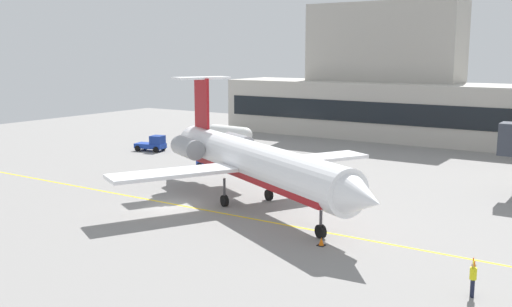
{
  "coord_description": "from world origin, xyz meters",
  "views": [
    {
      "loc": [
        30.06,
        -33.59,
        11.89
      ],
      "look_at": [
        1.62,
        9.5,
        3.0
      ],
      "focal_mm": 41.17,
      "sensor_mm": 36.0,
      "label": 1
    }
  ],
  "objects_px": {
    "regional_jet": "(251,161)",
    "marshaller": "(473,278)",
    "pushback_tractor": "(153,144)",
    "baggage_tug": "(211,161)",
    "fuel_tank": "(230,133)"
  },
  "relations": [
    {
      "from": "regional_jet",
      "to": "pushback_tractor",
      "type": "distance_m",
      "value": 28.71
    },
    {
      "from": "fuel_tank",
      "to": "marshaller",
      "type": "relative_size",
      "value": 3.87
    },
    {
      "from": "regional_jet",
      "to": "fuel_tank",
      "type": "distance_m",
      "value": 33.32
    },
    {
      "from": "regional_jet",
      "to": "marshaller",
      "type": "distance_m",
      "value": 20.99
    },
    {
      "from": "fuel_tank",
      "to": "marshaller",
      "type": "xyz_separation_m",
      "value": [
        39.83,
        -34.51,
        -0.28
      ]
    },
    {
      "from": "pushback_tractor",
      "to": "fuel_tank",
      "type": "distance_m",
      "value": 11.61
    },
    {
      "from": "regional_jet",
      "to": "marshaller",
      "type": "xyz_separation_m",
      "value": [
        18.96,
        -8.64,
        -2.56
      ]
    },
    {
      "from": "regional_jet",
      "to": "baggage_tug",
      "type": "bearing_deg",
      "value": 139.68
    },
    {
      "from": "baggage_tug",
      "to": "pushback_tractor",
      "type": "distance_m",
      "value": 13.82
    },
    {
      "from": "pushback_tractor",
      "to": "marshaller",
      "type": "height_order",
      "value": "same"
    },
    {
      "from": "regional_jet",
      "to": "pushback_tractor",
      "type": "height_order",
      "value": "regional_jet"
    },
    {
      "from": "baggage_tug",
      "to": "fuel_tank",
      "type": "xyz_separation_m",
      "value": [
        -9.31,
        16.06,
        0.4
      ]
    },
    {
      "from": "regional_jet",
      "to": "marshaller",
      "type": "height_order",
      "value": "regional_jet"
    },
    {
      "from": "regional_jet",
      "to": "baggage_tug",
      "type": "distance_m",
      "value": 15.4
    },
    {
      "from": "pushback_tractor",
      "to": "marshaller",
      "type": "bearing_deg",
      "value": -28.4
    }
  ]
}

